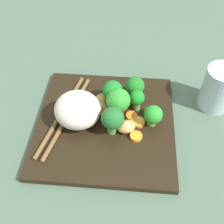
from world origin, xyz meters
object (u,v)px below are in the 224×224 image
(drinking_glass, at_px, (218,88))
(rice_mound, at_px, (77,111))
(broccoli_floret_1, at_px, (137,99))
(carrot_slice_0, at_px, (136,136))
(square_plate, at_px, (106,124))
(chopstick_pair, at_px, (64,115))

(drinking_glass, bearing_deg, rice_mound, 104.65)
(broccoli_floret_1, height_order, carrot_slice_0, broccoli_floret_1)
(square_plate, relative_size, rice_mound, 3.06)
(carrot_slice_0, height_order, chopstick_pair, chopstick_pair)
(rice_mound, bearing_deg, chopstick_pair, 66.87)
(broccoli_floret_1, height_order, chopstick_pair, broccoli_floret_1)
(carrot_slice_0, bearing_deg, square_plate, 59.90)
(rice_mound, distance_m, carrot_slice_0, 0.12)
(carrot_slice_0, xyz_separation_m, drinking_glass, (0.11, -0.17, 0.03))
(drinking_glass, bearing_deg, broccoli_floret_1, 100.07)
(carrot_slice_0, xyz_separation_m, chopstick_pair, (0.05, 0.15, 0.00))
(broccoli_floret_1, relative_size, chopstick_pair, 0.21)
(chopstick_pair, bearing_deg, rice_mound, 82.82)
(broccoli_floret_1, bearing_deg, rice_mound, 110.98)
(drinking_glass, bearing_deg, carrot_slice_0, 122.35)
(drinking_glass, bearing_deg, chopstick_pair, 100.90)
(carrot_slice_0, relative_size, chopstick_pair, 0.11)
(broccoli_floret_1, xyz_separation_m, carrot_slice_0, (-0.08, 0.00, -0.02))
(square_plate, relative_size, chopstick_pair, 1.24)
(rice_mound, distance_m, drinking_glass, 0.29)
(square_plate, height_order, carrot_slice_0, carrot_slice_0)
(square_plate, relative_size, carrot_slice_0, 11.67)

